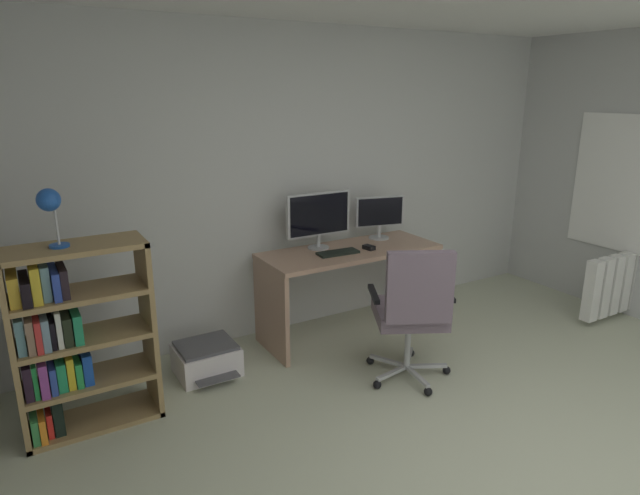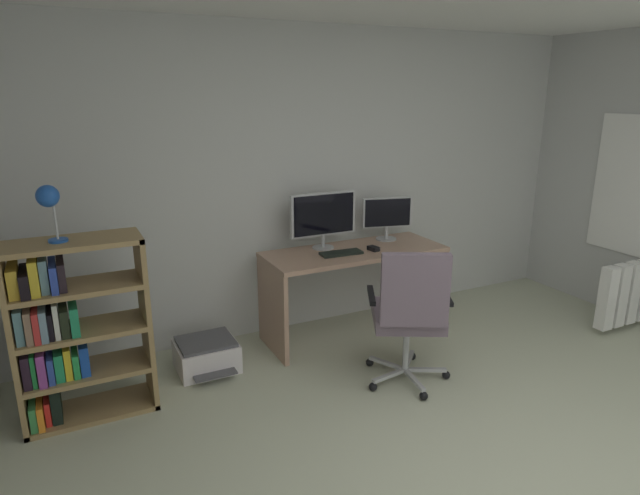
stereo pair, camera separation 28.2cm
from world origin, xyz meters
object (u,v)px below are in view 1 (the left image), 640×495
bookshelf (68,340)px  radiator (623,282)px  office_chair (413,308)px  keyboard (338,253)px  monitor_secondary (380,214)px  computer_mouse (369,247)px  monitor_main (319,216)px  printer (207,359)px  desk_lamp (50,204)px  desk (350,272)px

bookshelf → radiator: (4.55, -0.69, -0.25)m
bookshelf → office_chair: bearing=-16.6°
keyboard → bookshelf: 2.06m
monitor_secondary → computer_mouse: (-0.28, -0.24, -0.21)m
monitor_main → printer: (-1.08, -0.20, -0.91)m
bookshelf → radiator: bookshelf is taller
office_chair → printer: (-1.21, 0.86, -0.46)m
radiator → printer: bearing=165.8°
printer → radiator: size_ratio=0.46×
computer_mouse → office_chair: size_ratio=0.10×
computer_mouse → printer: computer_mouse is taller
computer_mouse → bookshelf: (-2.33, -0.19, -0.19)m
monitor_main → monitor_secondary: bearing=0.0°
desk_lamp → keyboard: bearing=6.0°
desk → computer_mouse: size_ratio=15.06×
monitor_main → monitor_secondary: size_ratio=1.32×
monitor_main → keyboard: size_ratio=1.69×
desk → computer_mouse: 0.26m
monitor_secondary → bookshelf: (-2.61, -0.43, -0.39)m
office_chair → radiator: bearing=-1.4°
monitor_main → computer_mouse: size_ratio=5.75×
office_chair → printer: size_ratio=2.21×
keyboard → desk_lamp: size_ratio=1.00×
monitor_secondary → keyboard: bearing=-159.0°
monitor_main → bookshelf: bearing=-167.7°
bookshelf → desk: bearing=7.2°
monitor_main → monitor_secondary: 0.62m
monitor_secondary → radiator: (1.94, -1.12, -0.64)m
computer_mouse → printer: (-1.42, 0.04, -0.66)m
desk_lamp → radiator: 4.73m
office_chair → desk_lamp: size_ratio=3.04×
bookshelf → printer: 1.05m
bookshelf → desk_lamp: desk_lamp is taller
monitor_main → bookshelf: size_ratio=0.49×
keyboard → printer: size_ratio=0.73×
desk_lamp → radiator: desk_lamp is taller
computer_mouse → radiator: (2.22, -0.88, -0.44)m
monitor_secondary → desk: bearing=-159.3°
keyboard → computer_mouse: computer_mouse is taller
monitor_secondary → bookshelf: size_ratio=0.37×
desk → office_chair: 0.91m
radiator → monitor_secondary: bearing=150.0°
computer_mouse → radiator: computer_mouse is taller
desk_lamp → printer: (0.91, 0.23, -1.30)m
monitor_secondary → keyboard: 0.65m
desk → monitor_secondary: size_ratio=3.46×
keyboard → printer: bearing=-177.0°
monitor_main → computer_mouse: 0.49m
keyboard → radiator: (2.51, -0.90, -0.43)m
monitor_secondary → desk_lamp: size_ratio=1.28×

